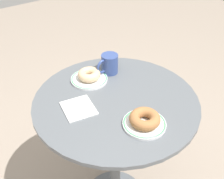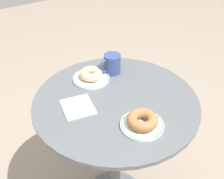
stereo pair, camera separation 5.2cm
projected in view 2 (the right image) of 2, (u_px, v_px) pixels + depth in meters
cafe_table at (115, 134)px, 1.27m from camera, size 0.70×0.70×0.74m
plate_left at (91, 78)px, 1.27m from camera, size 0.17×0.17×0.01m
plate_right at (142, 125)px, 1.02m from camera, size 0.16×0.16×0.01m
donut_glazed at (91, 74)px, 1.25m from camera, size 0.14×0.14×0.04m
donut_cinnamon at (142, 120)px, 1.00m from camera, size 0.16×0.16×0.04m
paper_napkin at (78, 107)px, 1.10m from camera, size 0.15×0.14×0.01m
coffee_mug at (112, 64)px, 1.29m from camera, size 0.08×0.12×0.09m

